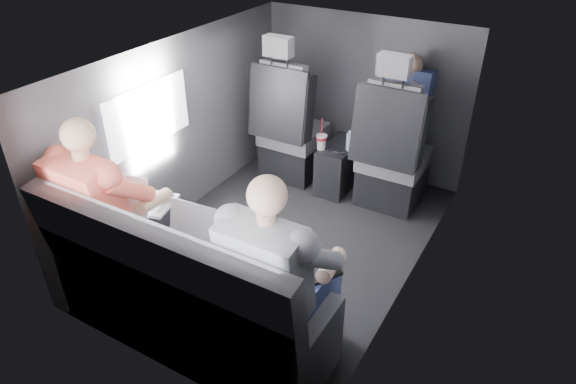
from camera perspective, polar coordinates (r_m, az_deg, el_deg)
The scene contains 20 objects.
floor at distance 3.75m, azimuth -0.21°, elevation -5.41°, with size 2.60×2.60×0.00m, color black.
ceiling at distance 3.13m, azimuth -0.26°, elevation 14.76°, with size 2.60×2.60×0.00m, color #B2B2AD.
panel_left at distance 3.87m, azimuth -11.90°, elevation 6.80°, with size 0.02×2.60×1.35m, color #56565B.
panel_right at distance 3.09m, azimuth 14.34°, elevation -0.27°, with size 0.02×2.60×1.35m, color #56565B.
panel_front at distance 4.46m, azimuth 8.37°, elevation 10.49°, with size 1.80×0.02×1.35m, color #56565B.
panel_back at distance 2.54m, azimuth -15.37°, elevation -8.34°, with size 1.80×0.02×1.35m, color #56565B.
side_window at distance 3.57m, azimuth -15.17°, elevation 8.18°, with size 0.02×0.75×0.42m, color white.
seatbelt at distance 3.72m, azimuth 11.14°, elevation 7.94°, with size 0.05×0.01×0.65m, color black.
front_seat_left at distance 4.36m, azimuth 0.23°, elevation 6.42°, with size 0.52×0.58×1.26m.
front_seat_right at distance 4.04m, azimuth 11.41°, elevation 3.56°, with size 0.52×0.58×1.26m.
center_console at distance 4.30m, azimuth 5.71°, elevation 2.89°, with size 0.24×0.48×0.41m.
rear_bench at distance 2.90m, azimuth -11.08°, elevation -11.39°, with size 1.60×0.57×0.92m.
soda_cup at distance 4.10m, azimuth 3.74°, elevation 5.63°, with size 0.09×0.09×0.26m.
water_bottle at distance 4.10m, azimuth 6.87°, elevation 5.61°, with size 0.06×0.06×0.16m.
laptop_white at distance 3.15m, azimuth -16.68°, elevation -0.83°, with size 0.42×0.42×0.27m.
laptop_silver at distance 2.84m, azimuth -8.90°, elevation -3.81°, with size 0.34×0.31×0.23m.
laptop_black at distance 2.56m, azimuth 1.49°, elevation -7.72°, with size 0.40×0.44×0.24m.
passenger_rear_left at distance 3.11m, azimuth -19.04°, elevation -1.78°, with size 0.51×0.62×1.23m.
passenger_rear_right at distance 2.49m, azimuth -0.80°, elevation -9.18°, with size 0.50×0.62×1.22m.
passenger_front_right at distance 4.12m, azimuth 12.88°, elevation 9.26°, with size 0.37×0.37×0.72m.
Camera 1 is at (1.51, -2.58, 2.26)m, focal length 32.00 mm.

